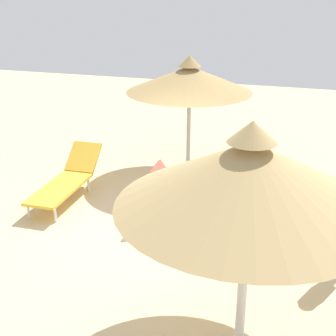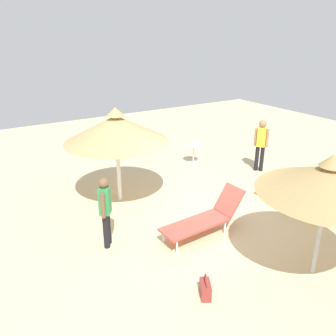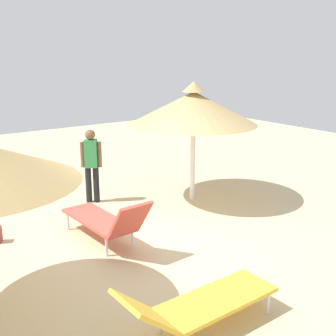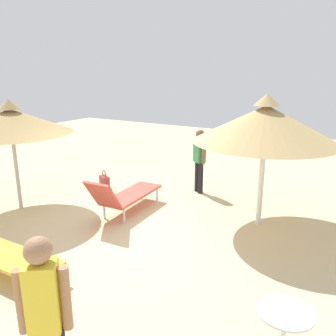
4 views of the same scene
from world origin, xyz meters
The scene contains 9 objects.
ground centered at (0.00, 0.00, -0.05)m, with size 24.00×24.00×0.10m, color beige.
parasol_umbrella_back centered at (-1.55, 2.20, 2.05)m, with size 2.73×2.73×2.61m.
parasol_umbrella_far_right centered at (0.34, -2.65, 1.98)m, with size 2.52×2.52×2.45m.
lounge_chair_front centered at (2.16, -0.74, 0.37)m, with size 0.64×2.11×0.79m.
lounge_chair_far_left centered at (-0.60, -0.45, 0.44)m, with size 2.09×0.70×0.98m.
person_standing_near_left centered at (-2.69, 0.32, 0.91)m, with size 0.33×0.39×1.61m.
person_standing_center centered at (3.34, 1.73, 1.00)m, with size 0.34×0.38×1.74m.
handbag centered at (-1.83, -2.06, 0.16)m, with size 0.32×0.39×0.45m.
side_table_round centered at (1.86, 3.43, 0.49)m, with size 0.56×0.56×0.72m.
Camera 2 is at (-4.93, -5.80, 4.37)m, focal length 36.54 mm.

